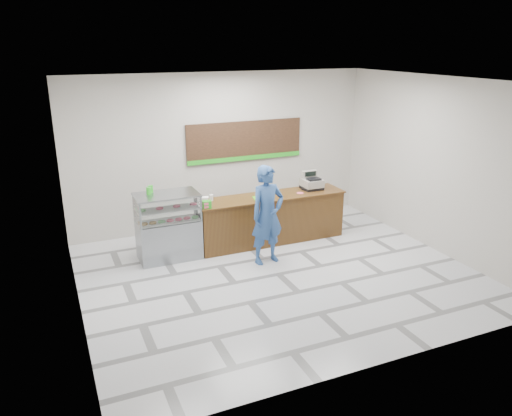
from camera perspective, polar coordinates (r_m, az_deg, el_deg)
name	(u,v)px	position (r m, az deg, el deg)	size (l,w,h in m)	color
floor	(279,274)	(9.37, 2.61, -7.56)	(7.00, 7.00, 0.00)	silver
back_wall	(222,151)	(11.44, -3.89, 6.52)	(7.00, 7.00, 0.00)	beige
ceiling	(282,81)	(8.45, 2.96, 14.30)	(7.00, 7.00, 0.00)	silver
sales_counter	(271,218)	(10.68, 1.67, -1.20)	(3.26, 0.76, 1.03)	brown
display_case	(168,226)	(9.94, -10.00, -2.04)	(1.22, 0.72, 1.33)	gray
menu_board	(245,142)	(11.56, -1.25, 7.61)	(2.80, 0.06, 0.90)	black
cash_register	(311,182)	(11.03, 6.36, 2.92)	(0.41, 0.43, 0.39)	black
card_terminal	(306,190)	(10.92, 5.70, 2.11)	(0.08, 0.17, 0.04)	black
serving_tray	(261,198)	(10.33, 0.60, 1.18)	(0.36, 0.29, 0.02)	#4ED01A
napkin_box	(205,200)	(10.11, -5.82, 0.96)	(0.13, 0.13, 0.11)	white
straw_cup	(211,198)	(10.20, -5.15, 1.18)	(0.08, 0.08, 0.12)	silver
promo_box	(207,205)	(9.73, -5.65, 0.40)	(0.17, 0.11, 0.15)	green
donut_decal	(300,193)	(10.73, 5.08, 1.72)	(0.15, 0.15, 0.00)	#F75879
green_cup_left	(149,191)	(9.76, -12.16, 1.93)	(0.09, 0.09, 0.14)	green
green_cup_right	(151,189)	(9.89, -11.95, 2.15)	(0.09, 0.09, 0.14)	green
customer	(267,215)	(9.53, 1.31, -0.80)	(0.71, 0.46, 1.93)	#2C518F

